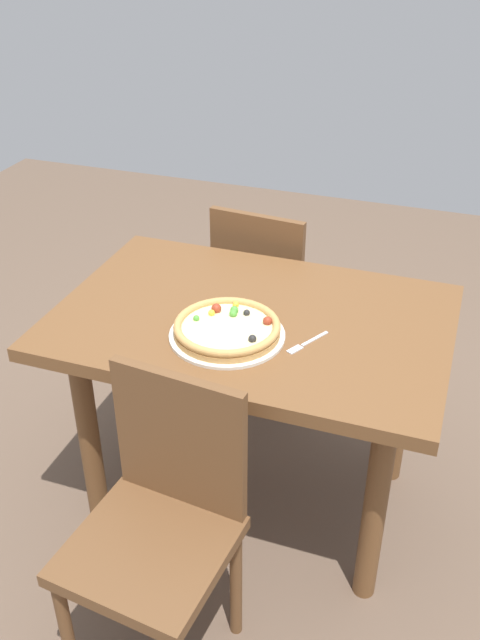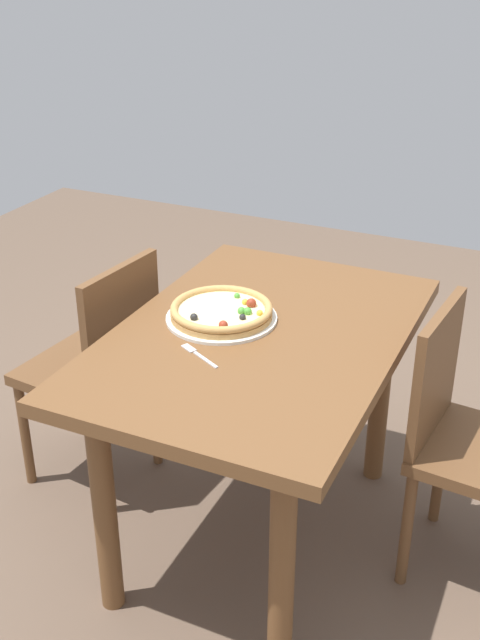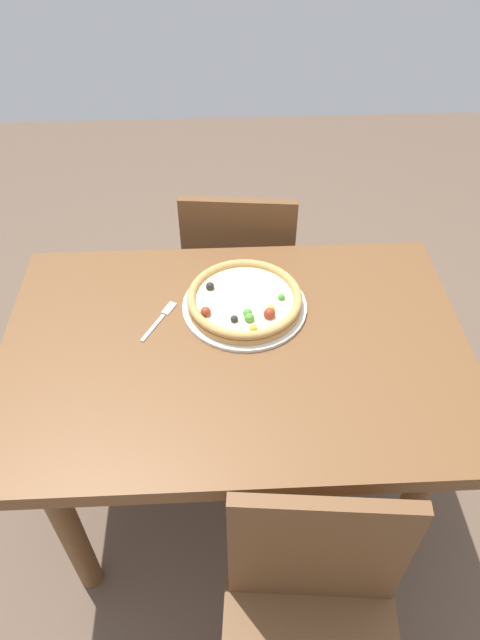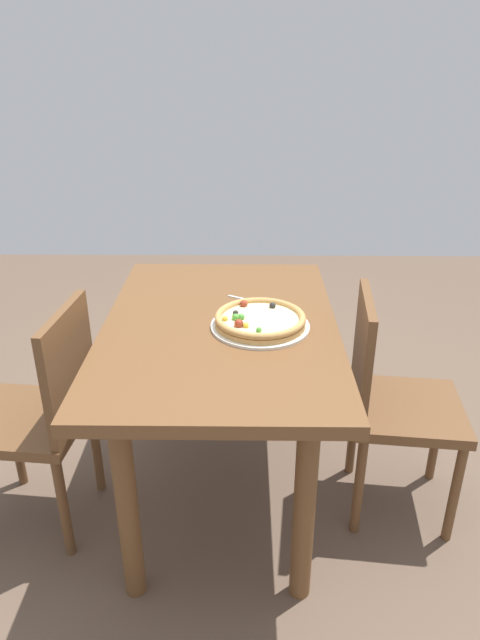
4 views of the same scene
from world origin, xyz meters
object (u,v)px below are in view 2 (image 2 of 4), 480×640
chair_near (467,436)px  plate (222,318)px  fork (197,354)px  pizza (222,311)px  chair_far (99,364)px  dining_table (259,366)px

chair_near → plate: chair_near is taller
fork → pizza: bearing=-53.5°
chair_far → plate: 0.57m
chair_near → pizza: bearing=-76.5°
chair_near → pizza: size_ratio=2.79×
pizza → chair_far: bearing=88.8°
chair_far → plate: size_ratio=2.56×
plate → chair_far: bearing=88.8°
dining_table → plate: plate is taller
pizza → fork: bearing=-172.0°
dining_table → pizza: bearing=77.1°
pizza → chair_near: bearing=-81.9°
chair_far → fork: size_ratio=5.83×
dining_table → chair_near: chair_near is taller
dining_table → chair_far: size_ratio=1.38×
fork → chair_far: bearing=3.7°
plate → fork: bearing=-171.6°
dining_table → chair_far: bearing=86.1°
fork → dining_table: bearing=-89.9°
chair_far → dining_table: bearing=-87.8°
chair_far → plate: bearing=-85.2°
chair_far → plate: (-0.01, -0.49, 0.29)m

